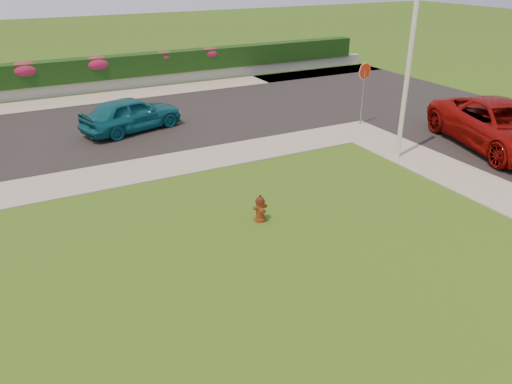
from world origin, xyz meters
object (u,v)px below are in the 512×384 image
fire_hydrant (260,208)px  stop_sign (364,79)px  sedan_teal (131,114)px  utility_pole (409,66)px  suv_red (502,126)px

fire_hydrant → stop_sign: 9.43m
fire_hydrant → sedan_teal: bearing=96.2°
utility_pole → stop_sign: 4.00m
suv_red → sedan_teal: suv_red is taller
suv_red → stop_sign: bearing=133.8°
fire_hydrant → utility_pole: utility_pole is taller
sedan_teal → stop_sign: stop_sign is taller
fire_hydrant → sedan_teal: (-0.97, 8.89, 0.37)m
fire_hydrant → stop_sign: size_ratio=0.29×
sedan_teal → suv_red: bearing=-142.8°
suv_red → stop_sign: 5.35m
suv_red → utility_pole: 4.48m
utility_pole → sedan_teal: bearing=135.9°
suv_red → stop_sign: (-2.48, 4.63, 1.01)m
stop_sign → utility_pole: bearing=-96.3°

